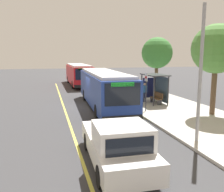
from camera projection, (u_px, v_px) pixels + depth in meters
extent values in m
plane|color=#38383A|center=(91.00, 107.00, 20.19)|extent=(120.00, 120.00, 0.00)
cube|color=#B7B2A8|center=(157.00, 102.00, 21.71)|extent=(44.00, 6.40, 0.15)
cube|color=#E0D64C|center=(64.00, 108.00, 19.62)|extent=(36.00, 0.14, 0.01)
cube|color=navy|center=(104.00, 89.00, 19.86)|extent=(11.65, 2.95, 2.40)
cube|color=silver|center=(104.00, 73.00, 19.64)|extent=(10.71, 2.66, 0.20)
cube|color=black|center=(123.00, 94.00, 14.22)|extent=(0.11, 2.17, 1.34)
cube|color=black|center=(119.00, 85.00, 20.10)|extent=(10.17, 0.39, 1.06)
cube|color=yellow|center=(119.00, 100.00, 20.31)|extent=(10.98, 0.41, 0.28)
cube|color=#26D83F|center=(123.00, 85.00, 14.11)|extent=(0.08, 1.40, 0.24)
cube|color=black|center=(123.00, 119.00, 14.44)|extent=(0.17, 2.50, 0.36)
cylinder|color=black|center=(130.00, 110.00, 16.85)|extent=(1.01, 0.31, 1.00)
cylinder|color=black|center=(97.00, 112.00, 16.33)|extent=(1.01, 0.31, 1.00)
cylinder|color=black|center=(108.00, 94.00, 23.62)|extent=(1.01, 0.31, 1.00)
cylinder|color=black|center=(85.00, 95.00, 23.11)|extent=(1.01, 0.31, 1.00)
cube|color=red|center=(78.00, 74.00, 34.60)|extent=(11.41, 2.56, 2.40)
cube|color=silver|center=(78.00, 65.00, 34.38)|extent=(10.50, 2.31, 0.20)
cube|color=black|center=(84.00, 74.00, 29.08)|extent=(0.04, 2.17, 1.34)
cube|color=black|center=(87.00, 72.00, 34.88)|extent=(10.04, 0.05, 1.06)
cube|color=white|center=(88.00, 81.00, 35.09)|extent=(10.84, 0.04, 0.28)
cube|color=#26D83F|center=(84.00, 69.00, 28.98)|extent=(0.03, 1.40, 0.24)
cube|color=black|center=(85.00, 86.00, 29.31)|extent=(0.08, 2.50, 0.36)
cylinder|color=black|center=(91.00, 84.00, 31.70)|extent=(1.00, 0.28, 1.00)
cylinder|color=black|center=(73.00, 85.00, 31.11)|extent=(1.00, 0.28, 1.00)
cylinder|color=black|center=(83.00, 79.00, 38.33)|extent=(1.00, 0.28, 1.00)
cylinder|color=black|center=(68.00, 80.00, 37.74)|extent=(1.00, 0.28, 1.00)
cube|color=white|center=(115.00, 147.00, 9.62)|extent=(5.45, 2.15, 0.75)
cube|color=white|center=(122.00, 136.00, 8.59)|extent=(1.94, 1.95, 0.80)
cube|color=black|center=(130.00, 147.00, 7.68)|extent=(0.08, 1.60, 0.60)
cylinder|color=black|center=(153.00, 170.00, 8.27)|extent=(0.77, 0.26, 0.76)
cylinder|color=black|center=(101.00, 177.00, 7.86)|extent=(0.77, 0.26, 0.76)
cylinder|color=black|center=(125.00, 139.00, 11.43)|extent=(0.77, 0.26, 0.76)
cylinder|color=black|center=(87.00, 142.00, 11.02)|extent=(0.77, 0.26, 0.76)
cylinder|color=#333338|center=(168.00, 91.00, 19.93)|extent=(0.10, 0.10, 2.40)
cylinder|color=#333338|center=(154.00, 92.00, 19.60)|extent=(0.10, 0.10, 2.40)
cylinder|color=#333338|center=(155.00, 87.00, 22.41)|extent=(0.10, 0.10, 2.40)
cylinder|color=#333338|center=(142.00, 87.00, 22.08)|extent=(0.10, 0.10, 2.40)
cube|color=#333338|center=(155.00, 75.00, 20.80)|extent=(2.90, 1.60, 0.08)
cube|color=#4C606B|center=(161.00, 89.00, 21.17)|extent=(2.47, 0.04, 2.16)
cube|color=navy|center=(148.00, 88.00, 22.25)|extent=(0.06, 1.11, 1.82)
cube|color=brown|center=(156.00, 98.00, 20.86)|extent=(1.60, 0.44, 0.06)
cube|color=brown|center=(159.00, 95.00, 20.87)|extent=(1.60, 0.05, 0.44)
cube|color=#333338|center=(152.00, 99.00, 21.58)|extent=(0.08, 0.40, 0.45)
cube|color=#333338|center=(160.00, 102.00, 20.21)|extent=(0.08, 0.40, 0.45)
cylinder|color=#333338|center=(146.00, 92.00, 17.91)|extent=(0.07, 0.07, 2.80)
cube|color=white|center=(146.00, 77.00, 17.73)|extent=(0.44, 0.03, 0.56)
cube|color=red|center=(146.00, 77.00, 17.72)|extent=(0.40, 0.01, 0.16)
cylinder|color=#282D47|center=(145.00, 97.00, 21.55)|extent=(0.14, 0.14, 0.85)
cylinder|color=#282D47|center=(144.00, 97.00, 21.50)|extent=(0.14, 0.14, 0.85)
cube|color=#265999|center=(145.00, 89.00, 21.40)|extent=(0.24, 0.40, 0.62)
sphere|color=tan|center=(145.00, 84.00, 21.33)|extent=(0.22, 0.22, 0.22)
cylinder|color=brown|center=(156.00, 80.00, 25.56)|extent=(0.36, 0.36, 3.13)
sphere|color=#387A33|center=(157.00, 53.00, 25.10)|extent=(3.19, 3.19, 3.19)
cylinder|color=brown|center=(213.00, 91.00, 16.85)|extent=(0.36, 0.36, 3.28)
sphere|color=#4C8438|center=(216.00, 49.00, 16.37)|extent=(3.33, 3.33, 3.33)
cylinder|color=gray|center=(200.00, 75.00, 11.26)|extent=(0.16, 0.16, 6.40)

